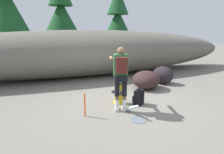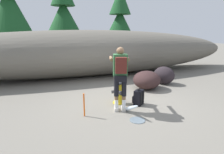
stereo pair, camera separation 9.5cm
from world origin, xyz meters
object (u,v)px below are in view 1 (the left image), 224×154
boulder_large (146,80)px  survey_stake (85,105)px  spare_backpack (139,97)px  utility_worker (121,71)px  fire_hydrant (118,93)px  boulder_mid (163,75)px

boulder_large → survey_stake: bearing=-150.5°
spare_backpack → boulder_large: (1.06, 1.32, 0.12)m
utility_worker → survey_stake: bearing=110.1°
spare_backpack → boulder_large: 1.69m
fire_hydrant → boulder_large: (1.57, 1.02, 0.00)m
fire_hydrant → utility_worker: utility_worker is taller
fire_hydrant → spare_backpack: size_ratio=1.56×
survey_stake → boulder_mid: bearing=26.8°
survey_stake → boulder_large: bearing=29.5°
fire_hydrant → spare_backpack: bearing=-30.6°
fire_hydrant → utility_worker: (-0.15, -0.47, 0.75)m
boulder_mid → spare_backpack: bearing=-141.2°
boulder_mid → survey_stake: boulder_mid is taller
boulder_large → boulder_mid: boulder_mid is taller
fire_hydrant → spare_backpack: 0.61m
survey_stake → spare_backpack: bearing=7.4°
boulder_large → boulder_mid: size_ratio=1.26×
utility_worker → survey_stake: (-0.99, -0.04, -0.79)m
fire_hydrant → utility_worker: bearing=-107.8°
boulder_large → survey_stake: size_ratio=1.79×
boulder_large → spare_backpack: bearing=-128.7°
boulder_large → boulder_mid: (1.01, 0.34, 0.02)m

